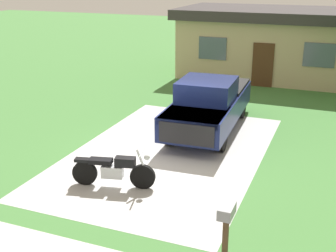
% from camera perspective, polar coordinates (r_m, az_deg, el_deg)
% --- Properties ---
extents(ground_plane, '(80.00, 80.00, 0.00)m').
position_cam_1_polar(ground_plane, '(13.79, 0.06, -3.48)').
color(ground_plane, '#447A3B').
extents(driveway_pad, '(5.60, 8.90, 0.01)m').
position_cam_1_polar(driveway_pad, '(13.79, 0.06, -3.47)').
color(driveway_pad, '#B9B9B9').
rests_on(driveway_pad, ground).
extents(motorcycle, '(2.18, 0.86, 1.09)m').
position_cam_1_polar(motorcycle, '(11.64, -6.96, -5.61)').
color(motorcycle, black).
rests_on(motorcycle, ground).
extents(pickup_truck, '(2.27, 5.71, 1.90)m').
position_cam_1_polar(pickup_truck, '(15.62, 5.37, 2.92)').
color(pickup_truck, black).
rests_on(pickup_truck, ground).
extents(mailbox, '(0.26, 0.48, 1.26)m').
position_cam_1_polar(mailbox, '(8.53, 7.50, -11.76)').
color(mailbox, '#4C3823').
rests_on(mailbox, ground).
extents(neighbor_house, '(9.60, 5.60, 3.50)m').
position_cam_1_polar(neighbor_house, '(24.26, 13.27, 10.45)').
color(neighbor_house, tan).
rests_on(neighbor_house, ground).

